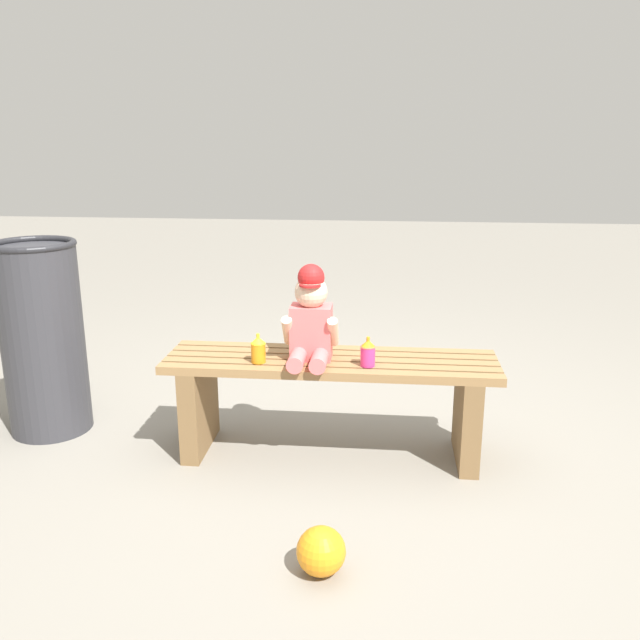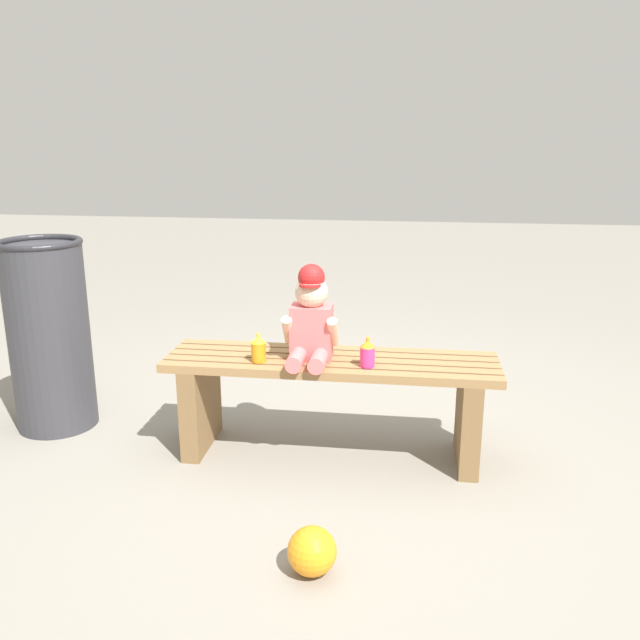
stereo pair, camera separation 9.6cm
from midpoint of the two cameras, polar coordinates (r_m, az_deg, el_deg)
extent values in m
plane|color=gray|center=(3.01, 1.85, -11.24)|extent=(16.00, 16.00, 0.00)
cube|color=olive|center=(2.70, 1.59, -4.67)|extent=(1.40, 0.06, 0.04)
cube|color=olive|center=(2.77, 1.76, -4.13)|extent=(1.40, 0.06, 0.04)
cube|color=olive|center=(2.84, 1.92, -3.61)|extent=(1.40, 0.06, 0.04)
cube|color=olive|center=(2.91, 2.07, -3.12)|extent=(1.40, 0.06, 0.04)
cube|color=olive|center=(2.98, 2.22, -2.65)|extent=(1.40, 0.06, 0.04)
cube|color=brown|center=(3.03, -9.21, -7.01)|extent=(0.08, 0.36, 0.41)
cube|color=brown|center=(2.93, 13.41, -8.11)|extent=(0.08, 0.36, 0.41)
cube|color=#E56666|center=(2.80, 0.27, -1.05)|extent=(0.17, 0.12, 0.23)
sphere|color=beige|center=(2.75, 0.27, 2.40)|extent=(0.14, 0.14, 0.14)
cylinder|color=#B21E1E|center=(2.71, 0.17, 2.99)|extent=(0.09, 0.09, 0.01)
sphere|color=#B21E1E|center=(2.74, 0.28, 3.64)|extent=(0.11, 0.11, 0.11)
cylinder|color=#F06B6B|center=(2.71, -1.01, -3.37)|extent=(0.07, 0.16, 0.07)
cylinder|color=#F06B6B|center=(2.70, 0.88, -3.46)|extent=(0.07, 0.16, 0.07)
cylinder|color=beige|center=(2.78, -1.73, -0.87)|extent=(0.04, 0.12, 0.14)
cylinder|color=beige|center=(2.75, 2.12, -1.02)|extent=(0.04, 0.12, 0.14)
cylinder|color=orange|center=(2.79, -4.27, -2.72)|extent=(0.06, 0.06, 0.08)
cone|color=yellow|center=(2.77, -4.29, -1.65)|extent=(0.06, 0.06, 0.03)
cylinder|color=yellow|center=(2.76, -4.30, -1.30)|extent=(0.01, 0.01, 0.02)
cylinder|color=#E5337F|center=(2.73, 5.06, -3.13)|extent=(0.06, 0.06, 0.08)
cone|color=orange|center=(2.71, 5.09, -2.04)|extent=(0.06, 0.06, 0.03)
cylinder|color=orange|center=(2.71, 5.10, -1.67)|extent=(0.01, 0.01, 0.02)
sphere|color=orange|center=(2.25, 0.62, -19.07)|extent=(0.16, 0.16, 0.16)
cylinder|color=#333338|center=(3.35, -21.26, -1.42)|extent=(0.37, 0.37, 0.87)
torus|color=#232327|center=(3.26, -22.03, 6.11)|extent=(0.38, 0.38, 0.03)
camera|label=1|loc=(0.05, -88.99, 0.28)|focal=37.61mm
camera|label=2|loc=(0.05, 91.01, -0.28)|focal=37.61mm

